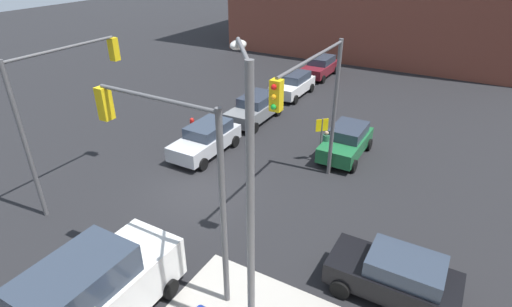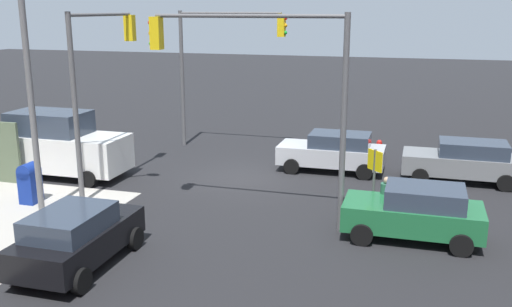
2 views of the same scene
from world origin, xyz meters
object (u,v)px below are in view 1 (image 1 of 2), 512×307
(coupe_green, at_px, (346,141))
(hatchback_black, at_px, (395,275))
(street_lamp_corner, at_px, (249,190))
(fire_hydrant, at_px, (192,125))
(traffic_signal_nw_corner, at_px, (316,98))
(sedan_white, at_px, (293,84))
(traffic_signal_ne_corner, at_px, (173,161))
(hatchback_maroon, at_px, (320,67))
(van_white_delivery, at_px, (92,296))
(sedan_silver, at_px, (206,139))
(traffic_signal_se_corner, at_px, (63,95))
(coupe_gray, at_px, (255,108))
(pedestrian_crossing, at_px, (326,145))

(coupe_green, xyz_separation_m, hatchback_black, (8.43, 4.38, 0.00))
(street_lamp_corner, height_order, fire_hydrant, street_lamp_corner)
(traffic_signal_nw_corner, relative_size, sedan_white, 1.52)
(street_lamp_corner, relative_size, fire_hydrant, 8.51)
(fire_hydrant, height_order, coupe_green, coupe_green)
(traffic_signal_ne_corner, relative_size, sedan_white, 1.52)
(hatchback_maroon, xyz_separation_m, van_white_delivery, (26.50, 3.64, 0.44))
(street_lamp_corner, distance_m, hatchback_black, 6.05)
(hatchback_maroon, height_order, sedan_silver, same)
(hatchback_black, xyz_separation_m, sedan_silver, (-5.03, -10.92, 0.00))
(street_lamp_corner, bearing_deg, traffic_signal_se_corner, -103.42)
(hatchback_maroon, xyz_separation_m, hatchback_black, (21.01, 10.82, -0.00))
(hatchback_black, xyz_separation_m, coupe_gray, (-10.17, -10.87, 0.00))
(hatchback_black, bearing_deg, traffic_signal_nw_corner, -130.43)
(street_lamp_corner, xyz_separation_m, hatchback_black, (-3.17, 3.41, -3.86))
(traffic_signal_nw_corner, bearing_deg, coupe_gray, -134.84)
(traffic_signal_nw_corner, bearing_deg, hatchback_maroon, -159.77)
(pedestrian_crossing, bearing_deg, sedan_silver, -115.37)
(hatchback_black, height_order, van_white_delivery, van_white_delivery)
(hatchback_maroon, relative_size, pedestrian_crossing, 2.70)
(sedan_white, bearing_deg, van_white_delivery, 9.71)
(traffic_signal_ne_corner, relative_size, sedan_silver, 1.50)
(hatchback_maroon, bearing_deg, van_white_delivery, 7.82)
(street_lamp_corner, bearing_deg, coupe_gray, -150.77)
(sedan_white, bearing_deg, coupe_green, 41.75)
(coupe_gray, bearing_deg, traffic_signal_ne_corner, 20.13)
(traffic_signal_se_corner, bearing_deg, coupe_gray, 166.57)
(traffic_signal_nw_corner, bearing_deg, pedestrian_crossing, -169.33)
(hatchback_black, bearing_deg, pedestrian_crossing, -145.48)
(sedan_silver, bearing_deg, traffic_signal_se_corner, -23.85)
(traffic_signal_nw_corner, bearing_deg, van_white_delivery, -16.18)
(traffic_signal_nw_corner, xyz_separation_m, sedan_silver, (-1.21, -6.44, -3.83))
(hatchback_black, xyz_separation_m, pedestrian_crossing, (-7.53, -5.18, -0.02))
(traffic_signal_se_corner, height_order, fire_hydrant, traffic_signal_se_corner)
(street_lamp_corner, bearing_deg, fire_hydrant, -135.38)
(fire_hydrant, relative_size, coupe_gray, 0.21)
(hatchback_black, bearing_deg, traffic_signal_se_corner, -86.73)
(traffic_signal_ne_corner, distance_m, coupe_gray, 14.27)
(coupe_gray, relative_size, pedestrian_crossing, 2.81)
(fire_hydrant, bearing_deg, coupe_gray, 146.07)
(coupe_green, bearing_deg, traffic_signal_ne_corner, -8.89)
(van_white_delivery, bearing_deg, coupe_gray, -166.74)
(traffic_signal_se_corner, xyz_separation_m, coupe_green, (-9.20, 9.10, -3.78))
(coupe_green, distance_m, hatchback_black, 9.50)
(traffic_signal_se_corner, bearing_deg, pedestrian_crossing, 135.01)
(traffic_signal_ne_corner, height_order, hatchback_maroon, traffic_signal_ne_corner)
(coupe_green, bearing_deg, hatchback_maroon, -152.89)
(coupe_green, relative_size, hatchback_black, 1.00)
(fire_hydrant, distance_m, sedan_silver, 2.86)
(coupe_gray, distance_m, van_white_delivery, 16.09)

